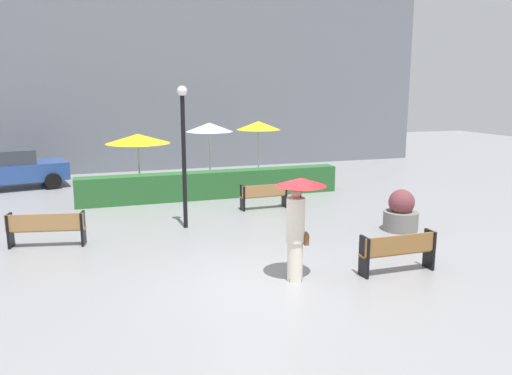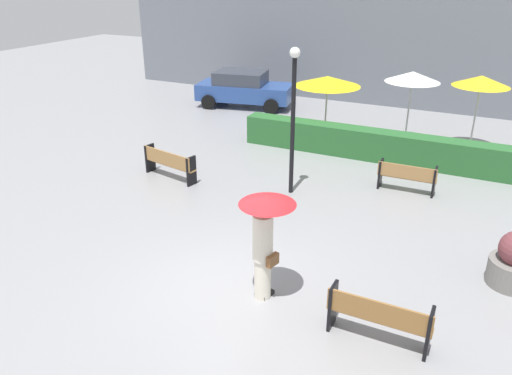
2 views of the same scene
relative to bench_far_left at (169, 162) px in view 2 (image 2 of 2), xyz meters
name	(u,v)px [view 2 (image 2 of 2)]	position (x,y,z in m)	size (l,w,h in m)	color
ground_plane	(236,287)	(4.43, -4.08, -0.51)	(60.00, 60.00, 0.00)	gray
bench_far_left	(169,162)	(0.00, 0.00, 0.00)	(1.92, 0.72, 0.87)	#9E7242
bench_back_row	(407,176)	(6.56, 2.11, -0.03)	(1.61, 0.41, 0.83)	#9E7242
bench_near_right	(379,317)	(7.33, -4.42, 0.01)	(1.75, 0.38, 0.88)	olive
pedestrian_with_umbrella	(265,232)	(5.08, -4.13, 0.93)	(1.04, 1.04, 2.17)	silver
lamp_post	(293,107)	(3.66, 0.66, 1.94)	(0.28, 0.28, 4.01)	black
patio_umbrella_yellow	(328,81)	(2.91, 5.78, 1.59)	(2.36, 2.36, 2.28)	silver
patio_umbrella_white	(413,77)	(5.74, 6.28, 1.90)	(1.86, 1.86, 2.60)	silver
patio_umbrella_yellow_far	(481,81)	(7.88, 6.57, 1.90)	(1.83, 1.83, 2.60)	silver
hedge_strip	(382,146)	(5.36, 4.32, -0.02)	(9.55, 0.70, 0.98)	#28602D
parked_car	(244,88)	(-1.87, 8.51, 0.30)	(4.46, 2.60, 1.57)	#28478C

